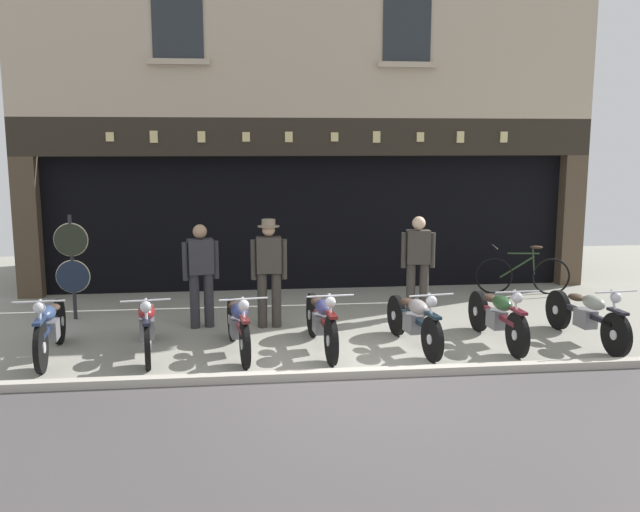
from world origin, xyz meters
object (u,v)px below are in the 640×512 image
at_px(motorcycle_right, 498,315).
at_px(motorcycle_far_right, 587,315).
at_px(motorcycle_far_left, 50,327).
at_px(shopkeeper_center, 269,268).
at_px(motorcycle_center_left, 238,324).
at_px(leaning_bicycle, 523,274).
at_px(advert_board_near, 399,208).
at_px(motorcycle_center_right, 414,319).
at_px(salesman_left, 201,271).
at_px(tyre_sign_pole, 72,260).
at_px(motorcycle_center, 321,320).
at_px(salesman_right, 418,261).
at_px(motorcycle_left, 147,324).

xyz_separation_m(motorcycle_right, motorcycle_far_right, (1.30, -0.08, -0.00)).
xyz_separation_m(motorcycle_far_left, shopkeeper_center, (2.98, 1.21, 0.52)).
relative_size(motorcycle_center_left, leaning_bicycle, 1.10).
distance_m(shopkeeper_center, advert_board_near, 3.98).
relative_size(motorcycle_center_right, leaning_bicycle, 1.08).
height_order(shopkeeper_center, leaning_bicycle, shopkeeper_center).
relative_size(salesman_left, tyre_sign_pole, 0.95).
bearing_deg(motorcycle_center, motorcycle_far_left, -5.38).
bearing_deg(motorcycle_right, motorcycle_center_right, -0.52).
bearing_deg(salesman_right, motorcycle_far_left, 21.81).
bearing_deg(motorcycle_center, shopkeeper_center, -66.83).
height_order(motorcycle_right, motorcycle_far_right, motorcycle_right).
bearing_deg(motorcycle_far_right, motorcycle_center_left, -6.31).
relative_size(salesman_right, leaning_bicycle, 0.95).
height_order(motorcycle_right, tyre_sign_pole, tyre_sign_pole).
bearing_deg(motorcycle_center_left, salesman_left, -75.85).
distance_m(motorcycle_center_right, advert_board_near, 4.42).
xyz_separation_m(motorcycle_center, motorcycle_center_right, (1.30, -0.06, -0.01)).
height_order(motorcycle_center, motorcycle_center_right, motorcycle_center).
distance_m(motorcycle_center_left, motorcycle_center, 1.14).
height_order(motorcycle_left, motorcycle_center_right, motorcycle_left).
distance_m(motorcycle_right, shopkeeper_center, 3.48).
distance_m(motorcycle_right, leaning_bicycle, 3.57).
distance_m(motorcycle_left, motorcycle_far_right, 6.21).
relative_size(motorcycle_left, motorcycle_far_right, 0.97).
bearing_deg(motorcycle_far_left, motorcycle_far_right, 174.25).
distance_m(tyre_sign_pole, advert_board_near, 6.19).
xyz_separation_m(motorcycle_center_left, salesman_left, (-0.56, 1.42, 0.48)).
relative_size(shopkeeper_center, salesman_right, 1.02).
xyz_separation_m(motorcycle_center, motorcycle_far_right, (3.83, -0.09, -0.01)).
distance_m(motorcycle_far_right, advert_board_near, 4.74).
xyz_separation_m(motorcycle_right, advert_board_near, (-0.50, 4.15, 1.15)).
bearing_deg(tyre_sign_pole, salesman_right, -4.13).
height_order(motorcycle_left, salesman_right, salesman_right).
bearing_deg(advert_board_near, motorcycle_right, -83.09).
height_order(salesman_right, advert_board_near, advert_board_near).
bearing_deg(motorcycle_far_right, advert_board_near, -72.62).
height_order(motorcycle_center, leaning_bicycle, leaning_bicycle).
height_order(motorcycle_far_left, advert_board_near, advert_board_near).
relative_size(motorcycle_center_right, shopkeeper_center, 1.12).
xyz_separation_m(motorcycle_left, motorcycle_center_right, (3.68, -0.15, -0.00)).
xyz_separation_m(shopkeeper_center, tyre_sign_pole, (-3.13, 0.84, 0.05)).
xyz_separation_m(motorcycle_center_right, salesman_right, (0.50, 1.78, 0.51)).
height_order(motorcycle_center_right, advert_board_near, advert_board_near).
relative_size(motorcycle_center_right, advert_board_near, 2.04).
height_order(motorcycle_center_left, motorcycle_center_right, motorcycle_center_left).
bearing_deg(motorcycle_right, motorcycle_far_right, 173.31).
height_order(motorcycle_right, advert_board_near, advert_board_near).
xyz_separation_m(motorcycle_center_right, motorcycle_far_right, (2.53, -0.03, 0.00)).
bearing_deg(motorcycle_center_left, shopkeeper_center, -117.67).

